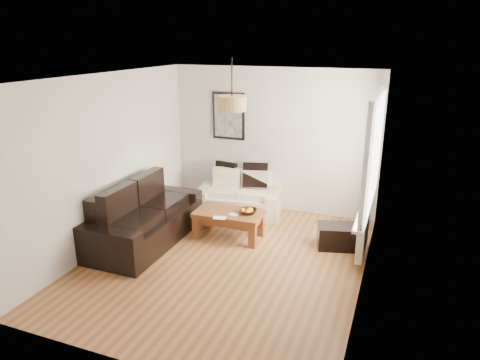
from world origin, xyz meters
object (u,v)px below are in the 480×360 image
at_px(sofa_leather, 144,215).
at_px(coffee_table, 229,224).
at_px(ottoman, 339,236).
at_px(loveseat_cream, 240,194).

xyz_separation_m(sofa_leather, coffee_table, (1.18, 0.61, -0.23)).
relative_size(sofa_leather, coffee_table, 1.92).
height_order(sofa_leather, coffee_table, sofa_leather).
xyz_separation_m(coffee_table, ottoman, (1.70, 0.27, -0.04)).
bearing_deg(loveseat_cream, ottoman, -29.98).
xyz_separation_m(loveseat_cream, ottoman, (1.91, -0.75, -0.19)).
relative_size(coffee_table, ottoman, 1.72).
bearing_deg(sofa_leather, coffee_table, -62.79).
bearing_deg(ottoman, loveseat_cream, 158.70).
bearing_deg(coffee_table, ottoman, 9.03).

